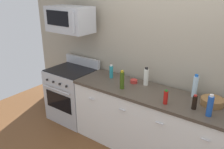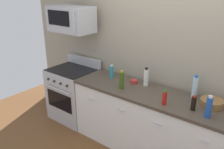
# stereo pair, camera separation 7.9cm
# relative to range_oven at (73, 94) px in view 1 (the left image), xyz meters

# --- Properties ---
(back_wall) EXTENTS (5.40, 0.10, 2.70)m
(back_wall) POSITION_rel_range_oven_xyz_m (1.53, 0.41, 0.88)
(back_wall) COLOR #9E937F
(back_wall) RESTS_ON ground_plane
(counter_unit) EXTENTS (2.31, 0.66, 0.92)m
(counter_unit) POSITION_rel_range_oven_xyz_m (1.53, -0.00, -0.01)
(counter_unit) COLOR white
(counter_unit) RESTS_ON ground_plane
(range_oven) EXTENTS (0.76, 0.69, 1.07)m
(range_oven) POSITION_rel_range_oven_xyz_m (0.00, 0.00, 0.00)
(range_oven) COLOR #B7BABF
(range_oven) RESTS_ON ground_plane
(microwave) EXTENTS (0.74, 0.44, 0.40)m
(microwave) POSITION_rel_range_oven_xyz_m (0.00, 0.04, 1.28)
(microwave) COLOR #B7BABF
(bottle_dish_soap) EXTENTS (0.06, 0.06, 0.21)m
(bottle_dish_soap) POSITION_rel_range_oven_xyz_m (0.77, 0.11, 0.55)
(bottle_dish_soap) COLOR teal
(bottle_dish_soap) RESTS_ON countertop_slab
(bottle_olive_oil) EXTENTS (0.06, 0.06, 0.26)m
(bottle_olive_oil) POSITION_rel_range_oven_xyz_m (1.12, -0.13, 0.58)
(bottle_olive_oil) COLOR #385114
(bottle_olive_oil) RESTS_ON countertop_slab
(bottle_soy_sauce_dark) EXTENTS (0.06, 0.06, 0.18)m
(bottle_soy_sauce_dark) POSITION_rel_range_oven_xyz_m (2.10, -0.10, 0.53)
(bottle_soy_sauce_dark) COLOR black
(bottle_soy_sauce_dark) RESTS_ON countertop_slab
(bottle_soda_blue) EXTENTS (0.06, 0.06, 0.25)m
(bottle_soda_blue) POSITION_rel_range_oven_xyz_m (2.28, -0.16, 0.57)
(bottle_soda_blue) COLOR #1E4CA5
(bottle_soda_blue) RESTS_ON countertop_slab
(bottle_water_clear) EXTENTS (0.07, 0.07, 0.30)m
(bottle_water_clear) POSITION_rel_range_oven_xyz_m (2.00, 0.21, 0.59)
(bottle_water_clear) COLOR silver
(bottle_water_clear) RESTS_ON countertop_slab
(bottle_vinegar_white) EXTENTS (0.07, 0.07, 0.26)m
(bottle_vinegar_white) POSITION_rel_range_oven_xyz_m (1.32, 0.18, 0.58)
(bottle_vinegar_white) COLOR silver
(bottle_vinegar_white) RESTS_ON countertop_slab
(bottle_hot_sauce_red) EXTENTS (0.05, 0.05, 0.18)m
(bottle_hot_sauce_red) POSITION_rel_range_oven_xyz_m (1.79, -0.18, 0.54)
(bottle_hot_sauce_red) COLOR #B21914
(bottle_hot_sauce_red) RESTS_ON countertop_slab
(bowl_red_small) EXTENTS (0.11, 0.11, 0.05)m
(bowl_red_small) POSITION_rel_range_oven_xyz_m (1.15, 0.14, 0.48)
(bowl_red_small) COLOR #B72D28
(bowl_red_small) RESTS_ON countertop_slab
(bowl_wooden_salad) EXTENTS (0.27, 0.27, 0.08)m
(bowl_wooden_salad) POSITION_rel_range_oven_xyz_m (2.24, 0.12, 0.49)
(bowl_wooden_salad) COLOR brown
(bowl_wooden_salad) RESTS_ON countertop_slab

